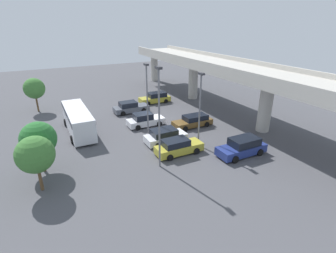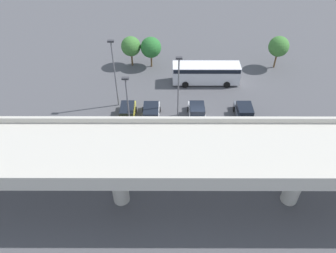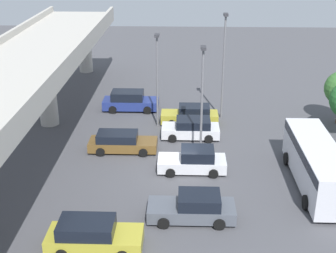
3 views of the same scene
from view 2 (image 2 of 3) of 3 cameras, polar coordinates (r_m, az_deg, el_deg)
The scene contains 16 objects.
ground_plane at distance 38.33m, azimuth 5.15°, elevation 0.52°, with size 98.85×98.85×0.00m, color #4C4C51.
highway_overpass at distance 26.74m, azimuth 7.38°, elevation -5.29°, with size 47.61×6.76×7.17m.
parked_car_0 at distance 36.53m, azimuth 18.78°, elevation -2.94°, with size 2.19×4.77×1.59m.
parked_car_1 at distance 39.44m, azimuth 13.20°, elevation 2.16°, with size 2.15×4.81×1.56m.
parked_car_2 at distance 38.61m, azimuth 5.06°, elevation 2.32°, with size 2.12×4.48×1.62m.
parked_car_3 at distance 34.69m, azimuth 0.90°, elevation -3.12°, with size 2.06×4.88×1.41m.
parked_car_4 at distance 38.47m, azimuth -2.98°, elevation 2.26°, with size 2.19×4.39×1.52m.
parked_car_5 at distance 38.71m, azimuth -7.12°, elevation 2.24°, with size 1.97×4.65×1.54m.
parked_car_6 at distance 35.26m, azimuth -12.72°, elevation -3.20°, with size 2.16×4.87×1.71m.
shuttle_bus at distance 44.35m, azimuth 6.64°, elevation 9.39°, with size 8.87×2.62×2.73m.
lamp_post_near_aisle at distance 38.49m, azimuth -9.33°, elevation 9.71°, with size 0.70×0.35×8.75m.
lamp_post_mid_lot at distance 36.59m, azimuth 1.83°, elevation 7.56°, with size 0.70×0.35×7.85m.
lamp_post_by_overpass at distance 34.25m, azimuth -7.03°, elevation 4.16°, with size 0.70×0.35×7.51m.
tree_front_left at distance 49.04m, azimuth 18.72°, elevation 13.06°, with size 2.82×2.82×4.74m.
tree_front_centre at distance 47.00m, azimuth -2.99°, elevation 13.58°, with size 2.89×2.89×4.48m.
tree_front_right at distance 47.52m, azimuth -6.48°, elevation 13.70°, with size 2.76×2.76×4.41m.
Camera 2 is at (3.39, 28.75, 25.13)m, focal length 35.00 mm.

